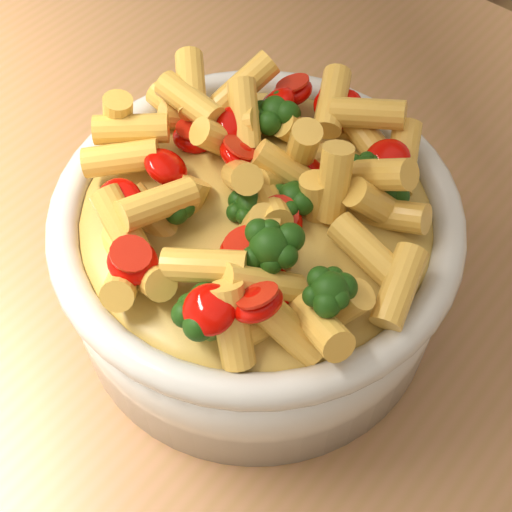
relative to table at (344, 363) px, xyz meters
The scene contains 3 objects.
table is the anchor object (origin of this frame).
serving_bowl 0.18m from the table, 142.96° to the right, with size 0.27×0.27×0.12m.
pasta_salad 0.25m from the table, 142.96° to the right, with size 0.21×0.21×0.05m.
Camera 1 is at (0.12, -0.27, 1.37)m, focal length 50.00 mm.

